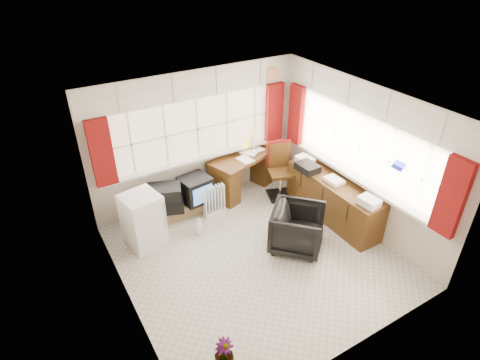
% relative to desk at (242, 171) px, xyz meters
% --- Properties ---
extents(ground, '(4.00, 4.00, 0.00)m').
position_rel_desk_xyz_m(ground, '(-0.82, -1.80, -0.43)').
color(ground, beige).
rests_on(ground, ground).
extents(room_walls, '(4.00, 4.00, 4.00)m').
position_rel_desk_xyz_m(room_walls, '(-0.82, -1.80, 1.07)').
color(room_walls, beige).
rests_on(room_walls, ground).
extents(window_back, '(3.70, 0.12, 3.60)m').
position_rel_desk_xyz_m(window_back, '(-0.82, 0.14, 0.52)').
color(window_back, '#FFE6C9').
rests_on(window_back, room_walls).
extents(window_right, '(0.12, 3.70, 3.60)m').
position_rel_desk_xyz_m(window_right, '(1.13, -1.80, 0.52)').
color(window_right, '#FFE6C9').
rests_on(window_right, room_walls).
extents(curtains, '(3.83, 3.83, 1.15)m').
position_rel_desk_xyz_m(curtains, '(0.11, -0.87, 1.03)').
color(curtains, maroon).
rests_on(curtains, room_walls).
extents(overhead_cabinets, '(3.98, 3.98, 0.48)m').
position_rel_desk_xyz_m(overhead_cabinets, '(0.16, -0.82, 1.82)').
color(overhead_cabinets, white).
rests_on(overhead_cabinets, room_walls).
extents(desk, '(1.46, 1.02, 0.80)m').
position_rel_desk_xyz_m(desk, '(0.00, 0.00, 0.00)').
color(desk, '#4D2E12').
rests_on(desk, ground).
extents(desk_lamp, '(0.19, 0.17, 0.48)m').
position_rel_desk_xyz_m(desk_lamp, '(0.17, -0.06, 0.67)').
color(desk_lamp, yellow).
rests_on(desk_lamp, desk).
extents(task_chair, '(0.59, 0.61, 1.10)m').
position_rel_desk_xyz_m(task_chair, '(0.56, -0.47, 0.16)').
color(task_chair, black).
rests_on(task_chair, ground).
extents(office_chair, '(1.14, 1.14, 0.74)m').
position_rel_desk_xyz_m(office_chair, '(-0.12, -1.93, -0.06)').
color(office_chair, black).
rests_on(office_chair, ground).
extents(radiator, '(0.41, 0.18, 0.60)m').
position_rel_desk_xyz_m(radiator, '(-0.86, -0.45, -0.18)').
color(radiator, white).
rests_on(radiator, ground).
extents(credenza, '(0.50, 2.00, 0.85)m').
position_rel_desk_xyz_m(credenza, '(0.91, -1.60, -0.04)').
color(credenza, '#4D2E12').
rests_on(credenza, ground).
extents(file_tray, '(0.33, 0.41, 0.13)m').
position_rel_desk_xyz_m(file_tray, '(0.74, -1.06, 0.39)').
color(file_tray, black).
rests_on(file_tray, credenza).
extents(tv_bench, '(1.40, 0.50, 0.25)m').
position_rel_desk_xyz_m(tv_bench, '(-1.37, -0.08, -0.30)').
color(tv_bench, olive).
rests_on(tv_bench, ground).
extents(crt_tv, '(0.57, 0.54, 0.47)m').
position_rel_desk_xyz_m(crt_tv, '(-1.09, -0.20, 0.06)').
color(crt_tv, black).
rests_on(crt_tv, tv_bench).
extents(hifi_stack, '(0.76, 0.62, 0.47)m').
position_rel_desk_xyz_m(hifi_stack, '(-1.69, -0.19, 0.05)').
color(hifi_stack, black).
rests_on(hifi_stack, tv_bench).
extents(mini_fridge, '(0.65, 0.65, 0.94)m').
position_rel_desk_xyz_m(mini_fridge, '(-2.21, -0.59, 0.04)').
color(mini_fridge, white).
rests_on(mini_fridge, ground).
extents(spray_bottle_a, '(0.17, 0.17, 0.32)m').
position_rel_desk_xyz_m(spray_bottle_a, '(-1.35, -0.82, -0.27)').
color(spray_bottle_a, silver).
rests_on(spray_bottle_a, ground).
extents(spray_bottle_b, '(0.13, 0.13, 0.21)m').
position_rel_desk_xyz_m(spray_bottle_b, '(-0.95, -0.33, -0.32)').
color(spray_bottle_b, '#99E4E0').
rests_on(spray_bottle_b, ground).
extents(flower_vase, '(0.27, 0.27, 0.42)m').
position_rel_desk_xyz_m(flower_vase, '(-2.17, -3.21, -0.22)').
color(flower_vase, black).
rests_on(flower_vase, ground).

